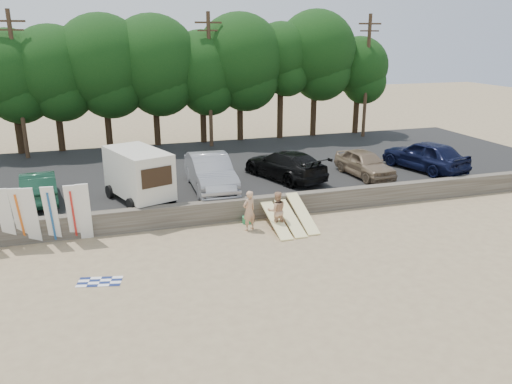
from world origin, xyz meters
TOP-DOWN VIEW (x-y plane):
  - ground at (0.00, 0.00)m, footprint 120.00×120.00m
  - seawall at (0.00, 3.00)m, footprint 44.00×0.50m
  - parking_lot at (0.00, 10.50)m, footprint 44.00×14.50m
  - treeline at (-0.70, 17.59)m, footprint 33.23×6.38m
  - utility_poles at (2.00, 16.00)m, footprint 25.80×0.26m
  - box_trailer at (-3.87, 5.04)m, footprint 3.13×4.26m
  - car_1 at (-8.40, 6.34)m, footprint 2.02×4.52m
  - car_2 at (-0.28, 5.83)m, footprint 1.98×5.43m
  - car_3 at (3.99, 6.57)m, footprint 3.87×5.81m
  - car_4 at (8.40, 5.74)m, footprint 2.05×4.39m
  - car_5 at (12.37, 5.87)m, footprint 3.39×5.54m
  - surfboard_upright_3 at (-9.28, 2.64)m, footprint 0.54×0.60m
  - surfboard_upright_4 at (-8.74, 2.61)m, footprint 0.60×0.72m
  - surfboard_upright_5 at (-8.35, 2.52)m, footprint 0.55×0.69m
  - surfboard_upright_6 at (-7.58, 2.52)m, footprint 0.55×0.72m
  - surfboard_upright_7 at (-6.75, 2.52)m, footprint 0.53×0.75m
  - surfboard_upright_8 at (-6.31, 2.46)m, footprint 0.50×0.65m
  - surfboard_low_0 at (1.65, 1.36)m, footprint 0.56×2.92m
  - surfboard_low_1 at (2.32, 1.41)m, footprint 0.56×2.90m
  - surfboard_low_2 at (2.97, 1.53)m, footprint 0.56×2.85m
  - beachgoer_a at (0.49, 1.59)m, footprint 0.77×0.65m
  - beachgoer_b at (1.67, 1.31)m, footprint 0.91×0.75m
  - cooler at (0.61, 2.40)m, footprint 0.44×0.37m
  - gear_bag at (2.50, 2.40)m, footprint 0.33×0.29m
  - beach_towel at (-5.87, -1.52)m, footprint 1.79×1.79m

SIDE VIEW (x-z plane):
  - ground at x=0.00m, z-range 0.00..0.00m
  - beach_towel at x=-5.87m, z-range 0.01..0.01m
  - gear_bag at x=2.50m, z-range 0.00..0.22m
  - cooler at x=0.61m, z-range 0.00..0.32m
  - parking_lot at x=0.00m, z-range 0.00..0.70m
  - surfboard_low_0 at x=1.65m, z-range 0.00..0.85m
  - surfboard_low_1 at x=2.32m, z-range 0.00..0.90m
  - seawall at x=0.00m, z-range 0.00..1.00m
  - surfboard_low_2 at x=2.97m, z-range 0.00..1.07m
  - beachgoer_b at x=1.67m, z-range 0.00..1.73m
  - beachgoer_a at x=0.49m, z-range 0.00..1.79m
  - surfboard_upright_7 at x=-6.75m, z-range 0.00..2.53m
  - surfboard_upright_6 at x=-7.58m, z-range 0.00..2.54m
  - surfboard_upright_5 at x=-8.35m, z-range 0.00..2.55m
  - surfboard_upright_4 at x=-8.74m, z-range 0.00..2.55m
  - surfboard_upright_8 at x=-6.31m, z-range 0.00..2.55m
  - surfboard_upright_3 at x=-9.28m, z-range 0.00..2.56m
  - car_1 at x=-8.40m, z-range 0.70..2.14m
  - car_4 at x=8.40m, z-range 0.70..2.15m
  - car_3 at x=3.99m, z-range 0.70..2.26m
  - car_5 at x=12.37m, z-range 0.70..2.46m
  - car_2 at x=-0.28m, z-range 0.70..2.48m
  - box_trailer at x=-3.87m, z-range 0.85..3.29m
  - utility_poles at x=2.00m, z-range 0.93..9.93m
  - treeline at x=-0.70m, z-range 1.68..11.07m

